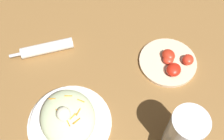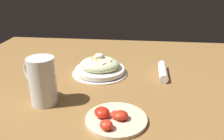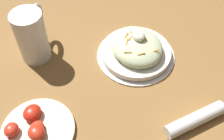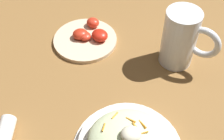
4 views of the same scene
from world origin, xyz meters
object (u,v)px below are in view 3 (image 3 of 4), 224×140
at_px(beer_mug, 33,38).
at_px(napkin_roll, 196,119).
at_px(tomato_plate, 36,129).
at_px(salad_plate, 136,49).

relative_size(beer_mug, napkin_roll, 0.78).
height_order(beer_mug, tomato_plate, beer_mug).
height_order(salad_plate, beer_mug, beer_mug).
distance_m(salad_plate, napkin_roll, 0.26).
distance_m(napkin_roll, tomato_plate, 0.39).
xyz_separation_m(beer_mug, tomato_plate, (0.24, -0.08, -0.06)).
bearing_deg(napkin_roll, tomato_plate, -114.84).
height_order(salad_plate, napkin_roll, salad_plate).
relative_size(napkin_roll, tomato_plate, 1.13).
bearing_deg(salad_plate, napkin_roll, 2.85).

